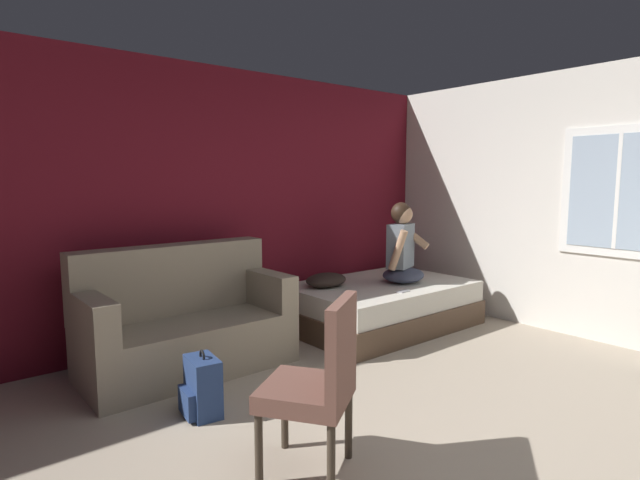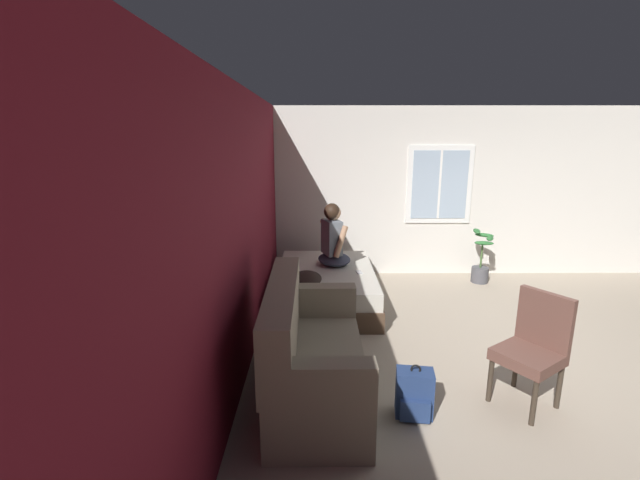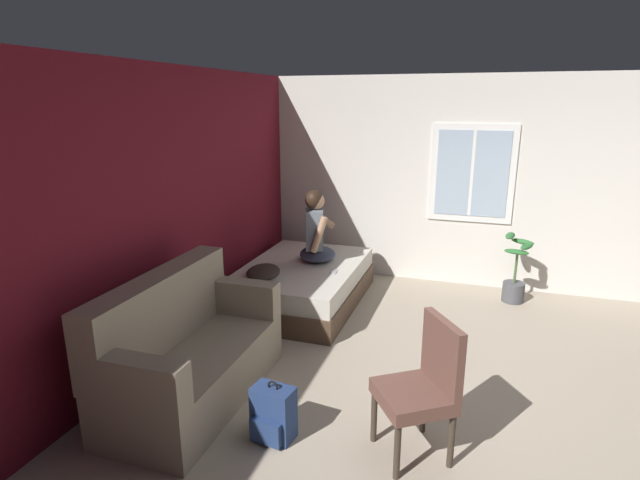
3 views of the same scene
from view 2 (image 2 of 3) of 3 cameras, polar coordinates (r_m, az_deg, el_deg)
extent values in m
plane|color=tan|center=(5.05, 28.41, -14.57)|extent=(40.00, 40.00, 0.00)
cube|color=maroon|center=(4.04, -11.25, 0.53)|extent=(10.96, 0.16, 2.70)
cube|color=silver|center=(7.36, 18.40, 6.03)|extent=(0.16, 7.47, 2.70)
cube|color=white|center=(7.14, 15.65, 7.10)|extent=(0.02, 1.04, 1.24)
cube|color=#9EB2C6|center=(7.12, 15.68, 7.08)|extent=(0.01, 0.88, 1.08)
cube|color=white|center=(7.12, 15.68, 7.08)|extent=(0.01, 0.04, 1.08)
cube|color=#4C3828|center=(5.95, 0.81, -7.16)|extent=(1.98, 1.33, 0.26)
cube|color=beige|center=(5.86, 0.81, -4.97)|extent=(1.92, 1.29, 0.22)
cube|color=gray|center=(3.94, -0.35, -17.33)|extent=(1.71, 0.82, 0.44)
cube|color=gray|center=(3.71, -5.07, -10.42)|extent=(1.70, 0.26, 0.60)
cube|color=gray|center=(3.10, -0.23, -18.60)|extent=(0.19, 0.80, 0.32)
cube|color=gray|center=(4.46, -0.44, -8.05)|extent=(0.19, 0.80, 0.32)
cylinder|color=#382D23|center=(4.16, 21.75, -16.95)|extent=(0.04, 0.04, 0.40)
cylinder|color=#382D23|center=(4.00, 26.64, -18.82)|extent=(0.04, 0.04, 0.40)
cylinder|color=#382D23|center=(4.46, 24.65, -15.08)|extent=(0.04, 0.04, 0.40)
cylinder|color=#382D23|center=(4.31, 29.28, -16.68)|extent=(0.04, 0.04, 0.40)
cube|color=brown|center=(4.11, 25.95, -13.82)|extent=(0.64, 0.64, 0.10)
cube|color=brown|center=(4.16, 27.76, -9.32)|extent=(0.41, 0.31, 0.48)
ellipsoid|color=#383D51|center=(6.03, 1.91, -2.55)|extent=(0.64, 0.59, 0.16)
cube|color=slate|center=(5.93, 1.58, 0.37)|extent=(0.38, 0.30, 0.48)
cylinder|color=tan|center=(5.78, 2.78, -0.21)|extent=(0.15, 0.23, 0.44)
cylinder|color=tan|center=(6.09, 1.68, 1.70)|extent=(0.20, 0.38, 0.29)
sphere|color=tan|center=(5.87, 1.78, 3.67)|extent=(0.21, 0.21, 0.21)
ellipsoid|color=black|center=(5.86, 1.60, 3.80)|extent=(0.29, 0.29, 0.23)
cube|color=navy|center=(3.81, 12.46, -19.28)|extent=(0.22, 0.32, 0.40)
cube|color=navy|center=(3.76, 12.55, -21.39)|extent=(0.08, 0.24, 0.18)
torus|color=black|center=(3.70, 12.64, -16.49)|extent=(0.03, 0.09, 0.09)
ellipsoid|color=#2D231E|center=(5.26, -1.74, -5.13)|extent=(0.51, 0.41, 0.14)
cube|color=#B7B7BC|center=(5.72, 5.23, -4.29)|extent=(0.15, 0.09, 0.01)
cylinder|color=#4C4C51|center=(7.20, 20.52, -4.36)|extent=(0.26, 0.26, 0.24)
cylinder|color=#426033|center=(7.12, 20.72, -2.06)|extent=(0.03, 0.03, 0.36)
ellipsoid|color=#2D6B33|center=(6.96, 21.02, -0.39)|extent=(0.15, 0.29, 0.06)
ellipsoid|color=#2D6B33|center=(7.14, 21.06, 0.61)|extent=(0.22, 0.29, 0.06)
ellipsoid|color=#2D6B33|center=(7.01, 20.18, 1.12)|extent=(0.29, 0.15, 0.06)
ellipsoid|color=#2D6B33|center=(7.04, 21.72, 0.21)|extent=(0.30, 0.21, 0.06)
camera|label=1|loc=(4.21, 64.79, -3.28)|focal=28.00mm
camera|label=3|loc=(2.11, 84.19, 4.38)|focal=28.00mm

